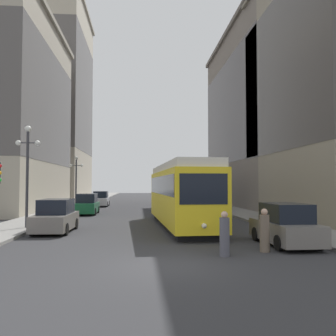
{
  "coord_description": "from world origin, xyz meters",
  "views": [
    {
      "loc": [
        -0.88,
        -11.83,
        2.65
      ],
      "look_at": [
        0.52,
        5.59,
        3.44
      ],
      "focal_mm": 38.78,
      "sensor_mm": 36.0,
      "label": 1
    }
  ],
  "objects_px": {
    "transit_bus": "(190,191)",
    "pedestrian_crossing_far": "(225,235)",
    "streetcar": "(180,193)",
    "parked_car_left_mid": "(101,199)",
    "parked_car_left_far": "(87,205)",
    "lamp_post_left_far": "(76,174)",
    "parked_car_left_near": "(56,217)",
    "pedestrian_crossing_near": "(265,232)",
    "parked_car_right_far": "(285,226)",
    "lamp_post_left_near": "(28,161)"
  },
  "relations": [
    {
      "from": "streetcar",
      "to": "parked_car_left_mid",
      "type": "height_order",
      "value": "streetcar"
    },
    {
      "from": "streetcar",
      "to": "lamp_post_left_near",
      "type": "bearing_deg",
      "value": -176.72
    },
    {
      "from": "parked_car_right_far",
      "to": "pedestrian_crossing_far",
      "type": "relative_size",
      "value": 2.58
    },
    {
      "from": "streetcar",
      "to": "parked_car_left_near",
      "type": "xyz_separation_m",
      "value": [
        -7.2,
        -2.0,
        -1.26
      ]
    },
    {
      "from": "transit_bus",
      "to": "pedestrian_crossing_far",
      "type": "xyz_separation_m",
      "value": [
        -2.37,
        -25.68,
        -1.18
      ]
    },
    {
      "from": "pedestrian_crossing_far",
      "to": "pedestrian_crossing_near",
      "type": "bearing_deg",
      "value": -70.63
    },
    {
      "from": "transit_bus",
      "to": "pedestrian_crossing_near",
      "type": "distance_m",
      "value": 25.02
    },
    {
      "from": "streetcar",
      "to": "pedestrian_crossing_near",
      "type": "relative_size",
      "value": 7.87
    },
    {
      "from": "pedestrian_crossing_near",
      "to": "parked_car_left_near",
      "type": "bearing_deg",
      "value": -131.6
    },
    {
      "from": "parked_car_left_near",
      "to": "parked_car_left_far",
      "type": "distance_m",
      "value": 12.07
    },
    {
      "from": "transit_bus",
      "to": "parked_car_left_far",
      "type": "distance_m",
      "value": 11.95
    },
    {
      "from": "transit_bus",
      "to": "parked_car_left_far",
      "type": "xyz_separation_m",
      "value": [
        -10.13,
        -6.24,
        -1.1
      ]
    },
    {
      "from": "parked_car_left_near",
      "to": "lamp_post_left_far",
      "type": "relative_size",
      "value": 0.81
    },
    {
      "from": "streetcar",
      "to": "pedestrian_crossing_far",
      "type": "bearing_deg",
      "value": -89.19
    },
    {
      "from": "transit_bus",
      "to": "pedestrian_crossing_near",
      "type": "xyz_separation_m",
      "value": [
        -0.6,
        -24.99,
        -1.16
      ]
    },
    {
      "from": "parked_car_right_far",
      "to": "pedestrian_crossing_near",
      "type": "relative_size",
      "value": 2.52
    },
    {
      "from": "parked_car_left_near",
      "to": "parked_car_right_far",
      "type": "distance_m",
      "value": 12.15
    },
    {
      "from": "pedestrian_crossing_near",
      "to": "pedestrian_crossing_far",
      "type": "distance_m",
      "value": 1.9
    },
    {
      "from": "parked_car_left_far",
      "to": "pedestrian_crossing_far",
      "type": "height_order",
      "value": "parked_car_left_far"
    },
    {
      "from": "lamp_post_left_near",
      "to": "lamp_post_left_far",
      "type": "xyz_separation_m",
      "value": [
        0.0,
        16.48,
        -0.31
      ]
    },
    {
      "from": "transit_bus",
      "to": "streetcar",
      "type": "bearing_deg",
      "value": -99.76
    },
    {
      "from": "lamp_post_left_near",
      "to": "parked_car_left_near",
      "type": "bearing_deg",
      "value": -29.12
    },
    {
      "from": "parked_car_left_mid",
      "to": "parked_car_left_far",
      "type": "relative_size",
      "value": 1.09
    },
    {
      "from": "transit_bus",
      "to": "lamp_post_left_far",
      "type": "xyz_separation_m",
      "value": [
        -12.03,
        -0.77,
        1.77
      ]
    },
    {
      "from": "streetcar",
      "to": "pedestrian_crossing_near",
      "type": "distance_m",
      "value": 9.08
    },
    {
      "from": "transit_bus",
      "to": "parked_car_left_far",
      "type": "relative_size",
      "value": 2.6
    },
    {
      "from": "parked_car_right_far",
      "to": "parked_car_left_far",
      "type": "height_order",
      "value": "same"
    },
    {
      "from": "streetcar",
      "to": "parked_car_left_near",
      "type": "height_order",
      "value": "streetcar"
    },
    {
      "from": "parked_car_left_far",
      "to": "lamp_post_left_far",
      "type": "relative_size",
      "value": 0.8
    },
    {
      "from": "parked_car_left_near",
      "to": "parked_car_right_far",
      "type": "xyz_separation_m",
      "value": [
        10.96,
        -5.25,
        -0.0
      ]
    },
    {
      "from": "streetcar",
      "to": "parked_car_left_near",
      "type": "distance_m",
      "value": 7.58
    },
    {
      "from": "parked_car_left_mid",
      "to": "lamp_post_left_far",
      "type": "height_order",
      "value": "lamp_post_left_far"
    },
    {
      "from": "parked_car_right_far",
      "to": "parked_car_left_mid",
      "type": "bearing_deg",
      "value": -70.97
    },
    {
      "from": "transit_bus",
      "to": "lamp_post_left_near",
      "type": "distance_m",
      "value": 21.13
    },
    {
      "from": "streetcar",
      "to": "parked_car_right_far",
      "type": "distance_m",
      "value": 8.26
    },
    {
      "from": "pedestrian_crossing_far",
      "to": "lamp_post_left_near",
      "type": "distance_m",
      "value": 13.23
    },
    {
      "from": "lamp_post_left_near",
      "to": "pedestrian_crossing_far",
      "type": "bearing_deg",
      "value": -41.11
    },
    {
      "from": "transit_bus",
      "to": "parked_car_left_near",
      "type": "distance_m",
      "value": 20.96
    },
    {
      "from": "transit_bus",
      "to": "lamp_post_left_near",
      "type": "xyz_separation_m",
      "value": [
        -12.03,
        -17.25,
        2.07
      ]
    },
    {
      "from": "lamp_post_left_near",
      "to": "parked_car_left_mid",
      "type": "bearing_deg",
      "value": 85.24
    },
    {
      "from": "parked_car_left_near",
      "to": "parked_car_right_far",
      "type": "relative_size",
      "value": 1.03
    },
    {
      "from": "parked_car_right_far",
      "to": "lamp_post_left_near",
      "type": "bearing_deg",
      "value": -27.74
    },
    {
      "from": "parked_car_right_far",
      "to": "lamp_post_left_far",
      "type": "xyz_separation_m",
      "value": [
        -12.86,
        22.79,
        2.87
      ]
    },
    {
      "from": "transit_bus",
      "to": "parked_car_right_far",
      "type": "distance_m",
      "value": 23.6
    },
    {
      "from": "parked_car_left_near",
      "to": "pedestrian_crossing_near",
      "type": "relative_size",
      "value": 2.6
    },
    {
      "from": "parked_car_left_near",
      "to": "lamp_post_left_far",
      "type": "bearing_deg",
      "value": 96.98
    },
    {
      "from": "transit_bus",
      "to": "lamp_post_left_near",
      "type": "bearing_deg",
      "value": -124.47
    },
    {
      "from": "parked_car_right_far",
      "to": "pedestrian_crossing_near",
      "type": "height_order",
      "value": "parked_car_right_far"
    },
    {
      "from": "pedestrian_crossing_near",
      "to": "lamp_post_left_far",
      "type": "height_order",
      "value": "lamp_post_left_far"
    },
    {
      "from": "parked_car_left_mid",
      "to": "pedestrian_crossing_far",
      "type": "height_order",
      "value": "parked_car_left_mid"
    }
  ]
}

